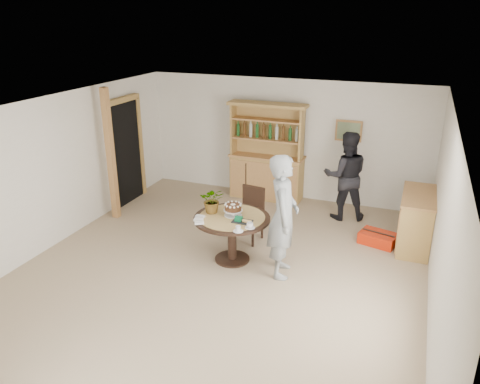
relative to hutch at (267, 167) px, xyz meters
name	(u,v)px	position (x,y,z in m)	size (l,w,h in m)	color
ground	(219,272)	(0.30, -3.24, -0.69)	(7.00, 7.00, 0.00)	tan
room_shell	(217,164)	(0.30, -3.23, 1.05)	(6.04, 7.04, 2.52)	white
doorway	(125,150)	(-2.63, -1.24, 0.42)	(0.13, 1.10, 2.18)	black
pine_post	(111,155)	(-2.40, -2.04, 0.56)	(0.12, 0.12, 2.50)	tan
hutch	(267,167)	(0.00, 0.00, 0.00)	(1.62, 0.54, 2.04)	tan
sideboard	(416,221)	(3.04, -1.24, -0.22)	(0.54, 1.26, 0.94)	tan
dining_table	(232,226)	(0.34, -2.80, -0.08)	(1.20, 1.20, 0.76)	black
dining_chair	(251,210)	(0.35, -1.97, -0.15)	(0.47, 0.47, 0.95)	black
birthday_cake	(233,208)	(0.34, -2.75, 0.19)	(0.30, 0.30, 0.20)	white
flower_vase	(212,200)	(-0.01, -2.75, 0.28)	(0.38, 0.33, 0.42)	#3F7233
gift_tray	(242,220)	(0.56, -2.93, 0.10)	(0.30, 0.20, 0.08)	black
coffee_cup_a	(250,226)	(0.74, -3.08, 0.11)	(0.15, 0.15, 0.09)	white
coffee_cup_b	(238,229)	(0.62, -3.25, 0.11)	(0.15, 0.15, 0.08)	white
napkins	(199,220)	(-0.07, -3.11, 0.09)	(0.24, 0.33, 0.03)	white
teen_boy	(283,217)	(1.19, -2.90, 0.25)	(0.69, 0.45, 1.88)	gray
adult_person	(346,176)	(1.71, -0.48, 0.16)	(0.83, 0.65, 1.71)	black
red_suitcase	(378,238)	(2.47, -1.37, -0.59)	(0.68, 0.54, 0.21)	red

